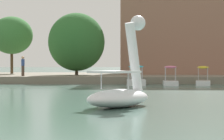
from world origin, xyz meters
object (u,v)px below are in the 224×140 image
pedal_boat_yellow (203,80)px  tree_broadleaf_right (12,35)px  swan_boat (121,89)px  tree_willow_near_path (77,42)px  pedal_boat_cyan (136,80)px  person_on_path (23,65)px  pedal_boat_pink (170,80)px

pedal_boat_yellow → tree_broadleaf_right: size_ratio=0.35×
swan_boat → tree_willow_near_path: bearing=100.6°
pedal_boat_cyan → pedal_boat_yellow: size_ratio=1.13×
pedal_boat_cyan → person_on_path: bearing=160.3°
pedal_boat_cyan → person_on_path: 10.11m
pedal_boat_cyan → tree_broadleaf_right: size_ratio=0.39×
swan_boat → pedal_boat_pink: swan_boat is taller
person_on_path → pedal_boat_yellow: bearing=-12.8°
pedal_boat_yellow → tree_broadleaf_right: tree_broadleaf_right is taller
pedal_boat_yellow → person_on_path: size_ratio=1.24×
swan_boat → pedal_boat_yellow: size_ratio=1.71×
swan_boat → pedal_boat_cyan: swan_boat is taller
pedal_boat_pink → person_on_path: 12.61m
tree_broadleaf_right → person_on_path: tree_broadleaf_right is taller
pedal_boat_cyan → tree_broadleaf_right: bearing=135.9°
tree_willow_near_path → tree_broadleaf_right: size_ratio=1.21×
pedal_boat_cyan → pedal_boat_yellow: (5.06, 0.08, -0.00)m
person_on_path → swan_boat: bearing=-67.5°
swan_boat → pedal_boat_yellow: (5.78, 17.76, -0.26)m
pedal_boat_pink → tree_broadleaf_right: bearing=140.8°
swan_boat → tree_broadleaf_right: tree_broadleaf_right is taller
swan_boat → pedal_boat_cyan: 17.70m
swan_boat → tree_willow_near_path: size_ratio=0.49×
pedal_boat_pink → tree_broadleaf_right: size_ratio=0.31×
pedal_boat_cyan → person_on_path: person_on_path is taller
person_on_path → tree_willow_near_path: bearing=45.0°
pedal_boat_cyan → tree_willow_near_path: tree_willow_near_path is taller
tree_broadleaf_right → pedal_boat_pink: bearing=-39.2°
pedal_boat_cyan → pedal_boat_yellow: 5.06m
pedal_boat_yellow → person_on_path: 14.93m
pedal_boat_cyan → tree_broadleaf_right: (-12.73, 12.33, 4.14)m
tree_willow_near_path → tree_broadleaf_right: 8.86m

